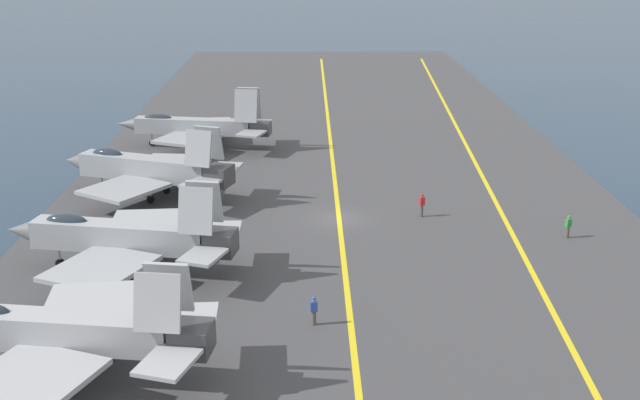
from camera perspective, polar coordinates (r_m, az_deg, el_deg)
name	(u,v)px	position (r m, az deg, el deg)	size (l,w,h in m)	color
ground_plane	(339,224)	(60.77, 1.36, -1.69)	(2000.00, 2000.00, 0.00)	#23384C
carrier_deck	(339,221)	(60.70, 1.36, -1.51)	(183.13, 45.58, 0.40)	#424244
deck_stripe_foul_line	(504,218)	(62.37, 12.95, -1.24)	(164.82, 0.36, 0.01)	yellow
deck_stripe_centerline	(339,219)	(60.63, 1.36, -1.33)	(164.82, 0.36, 0.01)	yellow
parked_jet_nearest	(61,332)	(40.16, -17.95, -8.90)	(13.99, 15.35, 6.16)	#A8AAAF
parked_jet_second	(124,237)	(51.77, -13.77, -2.57)	(14.01, 15.16, 6.14)	#9EA3A8
parked_jet_third	(148,169)	(66.30, -12.14, 2.19)	(13.74, 15.33, 6.20)	#93999E
parked_jet_fourth	(198,126)	(81.38, -8.71, 5.21)	(12.43, 15.89, 6.19)	#93999E
crew_blue_vest	(314,309)	(44.24, -0.44, -7.78)	(0.30, 0.40, 1.69)	#4C473D
crew_red_vest	(422,204)	(61.23, 7.26, -0.28)	(0.40, 0.46, 1.83)	#4C473D
crew_green_vest	(568,225)	(59.18, 17.24, -1.74)	(0.38, 0.45, 1.68)	#4C473D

